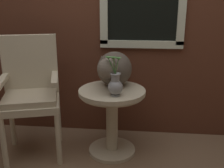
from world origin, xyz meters
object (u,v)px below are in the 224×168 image
cat (114,69)px  pewter_vase_with_ivy (115,84)px  wicker_side_table (112,109)px  wicker_chair (31,89)px

cat → pewter_vase_with_ivy: bearing=-81.9°
wicker_side_table → pewter_vase_with_ivy: bearing=-74.7°
wicker_side_table → pewter_vase_with_ivy: (0.04, -0.15, 0.27)m
cat → wicker_side_table: bearing=-93.1°
wicker_chair → pewter_vase_with_ivy: wicker_chair is taller
wicker_chair → cat: wicker_chair is taller
pewter_vase_with_ivy → wicker_side_table: bearing=105.3°
wicker_chair → pewter_vase_with_ivy: (0.74, -0.11, 0.10)m
cat → pewter_vase_with_ivy: pewter_vase_with_ivy is taller
wicker_chair → pewter_vase_with_ivy: size_ratio=3.26×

